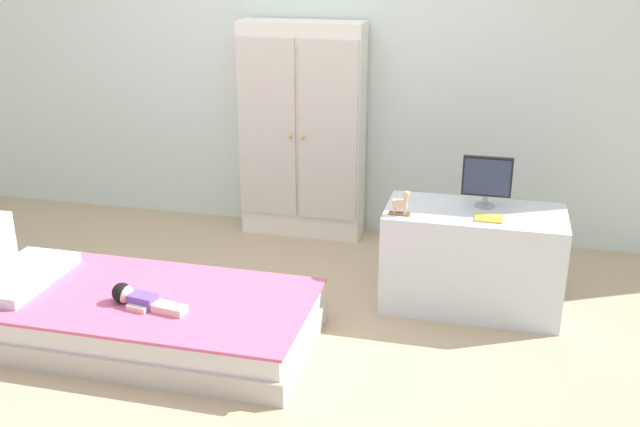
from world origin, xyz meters
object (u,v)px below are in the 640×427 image
object	(u,v)px
bed	(142,317)
wardrobe	(302,131)
tv_stand	(472,259)
rocking_horse_toy	(402,203)
tv_monitor	(487,179)
book_yellow	(489,218)
doll	(135,298)

from	to	relation	value
bed	wardrobe	size ratio (longest dim) A/B	1.22
tv_stand	rocking_horse_toy	world-z (taller)	rocking_horse_toy
tv_monitor	rocking_horse_toy	bearing A→B (deg)	-151.41
bed	wardrobe	world-z (taller)	wardrobe
tv_stand	book_yellow	bearing A→B (deg)	-56.23
bed	book_yellow	world-z (taller)	book_yellow
bed	doll	size ratio (longest dim) A/B	4.29
tv_monitor	bed	bearing A→B (deg)	-152.92
doll	tv_monitor	bearing A→B (deg)	30.16
doll	tv_stand	bearing A→B (deg)	28.63
doll	wardrobe	distance (m)	1.72
rocking_horse_toy	doll	bearing A→B (deg)	-149.30
doll	wardrobe	bearing A→B (deg)	77.08
book_yellow	wardrobe	bearing A→B (deg)	143.03
rocking_horse_toy	book_yellow	xyz separation A→B (m)	(0.43, 0.04, -0.06)
tv_monitor	book_yellow	xyz separation A→B (m)	(0.03, -0.18, -0.15)
doll	book_yellow	xyz separation A→B (m)	(1.58, 0.72, 0.27)
doll	rocking_horse_toy	world-z (taller)	rocking_horse_toy
bed	book_yellow	distance (m)	1.78
wardrobe	bed	bearing A→B (deg)	-104.69
wardrobe	tv_stand	world-z (taller)	wardrobe
tv_monitor	wardrobe	bearing A→B (deg)	148.33
bed	doll	world-z (taller)	doll
bed	rocking_horse_toy	distance (m)	1.40
tv_monitor	book_yellow	world-z (taller)	tv_monitor
tv_stand	book_yellow	distance (m)	0.30
tv_stand	rocking_horse_toy	xyz separation A→B (m)	(-0.36, -0.14, 0.33)
wardrobe	tv_stand	bearing A→B (deg)	-35.29
doll	tv_monitor	xyz separation A→B (m)	(1.55, 0.90, 0.42)
bed	tv_monitor	distance (m)	1.87
wardrobe	rocking_horse_toy	xyz separation A→B (m)	(0.77, -0.95, -0.09)
tv_stand	doll	bearing A→B (deg)	-151.37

